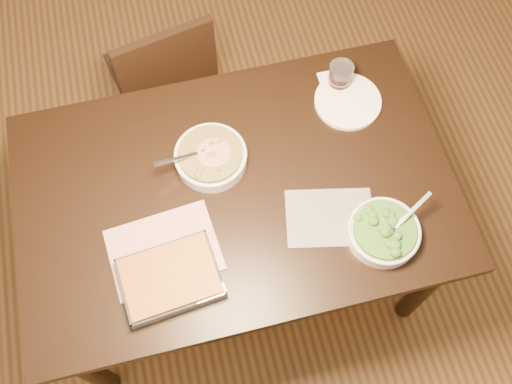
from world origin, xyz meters
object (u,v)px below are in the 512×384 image
at_px(stew_bowl, 211,157).
at_px(broccoli_bowl, 384,232).
at_px(baking_dish, 170,278).
at_px(chair_far, 165,77).
at_px(wine_tumbler, 340,75).
at_px(dinner_plate, 348,101).
at_px(table, 236,201).

distance_m(stew_bowl, broccoli_bowl, 0.59).
height_order(baking_dish, chair_far, chair_far).
distance_m(wine_tumbler, dinner_plate, 0.09).
bearing_deg(wine_tumbler, stew_bowl, -158.68).
bearing_deg(baking_dish, chair_far, 77.98).
relative_size(broccoli_bowl, baking_dish, 0.78).
bearing_deg(baking_dish, stew_bowl, 55.82).
xyz_separation_m(table, stew_bowl, (-0.05, 0.11, 0.13)).
bearing_deg(chair_far, stew_bowl, 86.82).
bearing_deg(stew_bowl, chair_far, 98.82).
bearing_deg(chair_far, wine_tumbler, 133.95).
distance_m(stew_bowl, wine_tumbler, 0.53).
bearing_deg(stew_bowl, baking_dish, -118.57).
distance_m(dinner_plate, chair_far, 0.82).
bearing_deg(dinner_plate, chair_far, 141.18).
bearing_deg(table, chair_far, 101.68).
xyz_separation_m(table, chair_far, (-0.15, 0.71, -0.19)).
xyz_separation_m(broccoli_bowl, wine_tumbler, (0.04, 0.57, 0.02)).
bearing_deg(dinner_plate, broccoli_bowl, -95.45).
bearing_deg(dinner_plate, baking_dish, -145.75).
distance_m(stew_bowl, chair_far, 0.68).
relative_size(table, stew_bowl, 5.36).
relative_size(table, chair_far, 1.70).
height_order(stew_bowl, baking_dish, stew_bowl).
height_order(baking_dish, wine_tumbler, wine_tumbler).
relative_size(baking_dish, wine_tumbler, 3.27).
xyz_separation_m(dinner_plate, chair_far, (-0.59, 0.48, -0.30)).
bearing_deg(stew_bowl, table, -64.65).
height_order(broccoli_bowl, baking_dish, broccoli_bowl).
bearing_deg(wine_tumbler, broccoli_bowl, -93.98).
bearing_deg(wine_tumbler, dinner_plate, -85.03).
distance_m(broccoli_bowl, wine_tumbler, 0.58).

